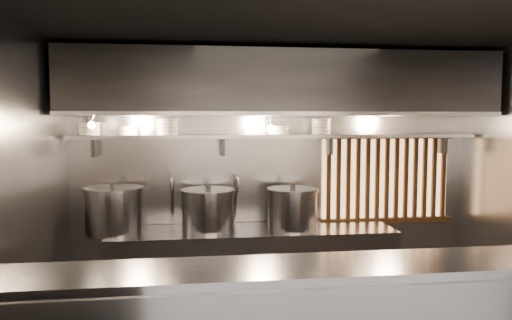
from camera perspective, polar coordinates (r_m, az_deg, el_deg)
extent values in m
plane|color=black|center=(4.21, 5.83, 14.69)|extent=(4.50, 4.50, 0.00)
plane|color=gray|center=(5.66, 2.18, -2.06)|extent=(4.50, 0.00, 4.50)
plane|color=gray|center=(4.29, -25.14, -4.71)|extent=(0.00, 3.00, 3.00)
cube|color=#96969B|center=(3.37, 9.41, -11.82)|extent=(4.50, 0.56, 0.03)
cube|color=#96969B|center=(5.45, -0.36, -12.54)|extent=(3.00, 0.70, 0.90)
cube|color=#96969B|center=(5.44, 2.52, 2.74)|extent=(4.40, 0.34, 0.04)
cube|color=#2D2D30|center=(5.24, 2.97, 8.62)|extent=(4.40, 0.80, 0.65)
cube|color=#96969B|center=(4.83, 3.82, 5.32)|extent=(4.40, 0.03, 0.04)
cube|color=#F8B66F|center=(6.00, 14.55, -2.01)|extent=(1.50, 0.02, 0.92)
cube|color=brown|center=(5.92, 14.83, 2.65)|extent=(1.56, 0.06, 0.06)
cube|color=brown|center=(6.03, 14.63, -6.69)|extent=(1.56, 0.06, 0.06)
cube|color=brown|center=(5.73, 8.30, -2.23)|extent=(0.04, 0.04, 0.92)
cube|color=brown|center=(5.76, 9.41, -2.20)|extent=(0.04, 0.04, 0.92)
cube|color=brown|center=(5.79, 10.50, -2.17)|extent=(0.04, 0.04, 0.92)
cube|color=brown|center=(5.83, 11.58, -2.15)|extent=(0.04, 0.04, 0.92)
cube|color=brown|center=(5.87, 12.64, -2.12)|extent=(0.04, 0.04, 0.92)
cube|color=brown|center=(5.91, 13.69, -2.09)|extent=(0.04, 0.04, 0.92)
cube|color=brown|center=(5.95, 14.73, -2.07)|extent=(0.04, 0.04, 0.92)
cube|color=brown|center=(6.00, 15.75, -2.04)|extent=(0.04, 0.04, 0.92)
cube|color=brown|center=(6.04, 16.75, -2.01)|extent=(0.04, 0.04, 0.92)
cube|color=brown|center=(6.09, 17.74, -1.98)|extent=(0.04, 0.04, 0.92)
cube|color=brown|center=(6.14, 18.72, -1.96)|extent=(0.04, 0.04, 0.92)
cube|color=brown|center=(6.20, 19.67, -1.93)|extent=(0.04, 0.04, 0.92)
cube|color=brown|center=(6.25, 20.61, -1.90)|extent=(0.04, 0.04, 0.92)
cylinder|color=silver|center=(5.56, -9.54, -4.43)|extent=(0.03, 0.03, 0.48)
sphere|color=silver|center=(5.53, -9.57, -1.97)|extent=(0.04, 0.04, 0.04)
cylinder|color=silver|center=(5.40, -9.62, -2.14)|extent=(0.03, 0.26, 0.03)
sphere|color=silver|center=(5.27, -9.67, -2.30)|extent=(0.04, 0.04, 0.04)
cylinder|color=silver|center=(5.28, -9.66, -3.06)|extent=(0.03, 0.03, 0.14)
cylinder|color=silver|center=(5.58, -2.31, -4.34)|extent=(0.03, 0.03, 0.48)
sphere|color=silver|center=(5.55, -2.32, -1.89)|extent=(0.04, 0.04, 0.04)
cylinder|color=silver|center=(5.42, -2.19, -2.05)|extent=(0.03, 0.26, 0.03)
sphere|color=silver|center=(5.29, -2.06, -2.21)|extent=(0.04, 0.04, 0.04)
cylinder|color=silver|center=(5.30, -2.06, -2.96)|extent=(0.03, 0.03, 0.14)
cone|color=#96969B|center=(4.98, -18.60, 4.49)|extent=(0.25, 0.27, 0.20)
sphere|color=#FFE0B2|center=(4.95, -18.29, 3.80)|extent=(0.07, 0.07, 0.07)
cylinder|color=#2D2D30|center=(5.07, -18.41, 5.40)|extent=(0.02, 0.22, 0.02)
cylinder|color=#2D2D30|center=(5.30, 1.68, 4.42)|extent=(0.01, 0.01, 0.12)
sphere|color=#FFE0B2|center=(5.31, 1.68, 3.55)|extent=(0.09, 0.09, 0.09)
cylinder|color=#96969B|center=(5.33, -15.91, -5.69)|extent=(0.64, 0.64, 0.44)
cylinder|color=#96969B|center=(5.29, -15.97, -3.16)|extent=(0.68, 0.68, 0.03)
cylinder|color=#2D2D30|center=(5.28, -15.98, -2.79)|extent=(0.06, 0.06, 0.04)
cylinder|color=#96969B|center=(5.29, -5.49, -5.83)|extent=(0.61, 0.61, 0.40)
cylinder|color=#96969B|center=(5.25, -5.51, -3.51)|extent=(0.65, 0.65, 0.03)
cylinder|color=#2D2D30|center=(5.24, -5.51, -3.13)|extent=(0.06, 0.06, 0.04)
cylinder|color=#96969B|center=(5.33, 4.20, -5.72)|extent=(0.64, 0.64, 0.41)
cylinder|color=#96969B|center=(5.30, 4.22, -3.41)|extent=(0.68, 0.68, 0.03)
cylinder|color=#2D2D30|center=(5.29, 4.22, -3.03)|extent=(0.06, 0.06, 0.04)
cylinder|color=white|center=(5.46, -18.51, 2.92)|extent=(0.21, 0.21, 0.03)
cylinder|color=white|center=(5.45, -18.52, 3.32)|extent=(0.21, 0.21, 0.03)
cylinder|color=white|center=(5.45, -18.53, 3.72)|extent=(0.21, 0.21, 0.03)
cylinder|color=white|center=(5.45, -18.54, 4.01)|extent=(0.23, 0.23, 0.01)
cylinder|color=white|center=(5.39, -14.37, 3.00)|extent=(0.20, 0.20, 0.03)
cylinder|color=white|center=(5.39, -14.37, 3.40)|extent=(0.20, 0.20, 0.03)
cylinder|color=white|center=(5.39, -14.38, 3.70)|extent=(0.21, 0.21, 0.01)
cylinder|color=white|center=(5.36, -10.10, 3.07)|extent=(0.22, 0.22, 0.03)
cylinder|color=white|center=(5.36, -10.11, 3.47)|extent=(0.22, 0.22, 0.03)
cylinder|color=white|center=(5.36, -10.11, 3.88)|extent=(0.22, 0.22, 0.03)
cylinder|color=white|center=(5.36, -10.12, 4.28)|extent=(0.22, 0.22, 0.03)
cylinder|color=white|center=(5.36, -10.13, 4.58)|extent=(0.23, 0.23, 0.01)
cylinder|color=white|center=(5.45, 2.69, 3.16)|extent=(0.22, 0.22, 0.03)
cylinder|color=white|center=(5.44, 2.69, 3.56)|extent=(0.22, 0.22, 0.03)
cylinder|color=white|center=(5.44, 2.69, 3.85)|extent=(0.24, 0.24, 0.01)
cylinder|color=white|center=(5.55, 7.45, 3.15)|extent=(0.21, 0.21, 0.03)
cylinder|color=white|center=(5.55, 7.45, 3.55)|extent=(0.21, 0.21, 0.03)
cylinder|color=white|center=(5.55, 7.46, 3.94)|extent=(0.21, 0.21, 0.03)
cylinder|color=white|center=(5.55, 7.46, 4.33)|extent=(0.21, 0.21, 0.03)
cylinder|color=white|center=(5.55, 7.46, 4.62)|extent=(0.22, 0.22, 0.01)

